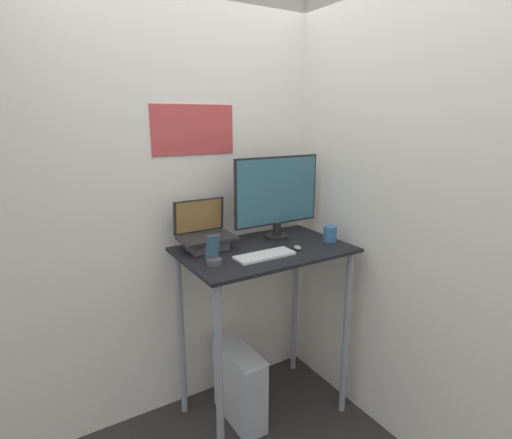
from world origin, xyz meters
TOP-DOWN VIEW (x-y plane):
  - wall_back at (-0.00, 0.71)m, footprint 6.00×0.06m
  - wall_side_right at (0.57, 0.00)m, footprint 0.05×6.00m
  - desk at (0.00, 0.31)m, footprint 0.97×0.63m
  - laptop at (-0.29, 0.48)m, footprint 0.32×0.22m
  - monitor at (0.18, 0.45)m, footprint 0.60×0.15m
  - keyboard at (-0.08, 0.19)m, footprint 0.34×0.13m
  - mouse at (0.15, 0.19)m, footprint 0.03×0.06m
  - cell_phone at (-0.36, 0.24)m, footprint 0.08×0.08m
  - computer_tower at (-0.16, 0.33)m, footprint 0.16×0.41m
  - mug at (0.42, 0.22)m, footprint 0.08×0.08m

SIDE VIEW (x-z plane):
  - computer_tower at x=-0.16m, z-range 0.00..0.48m
  - desk at x=0.00m, z-range 0.34..1.45m
  - keyboard at x=-0.08m, z-range 1.11..1.12m
  - mouse at x=0.15m, z-range 1.11..1.13m
  - cell_phone at x=-0.36m, z-range 1.07..1.23m
  - mug at x=0.42m, z-range 1.11..1.20m
  - laptop at x=-0.29m, z-range 1.04..1.32m
  - wall_side_right at x=0.57m, z-range 0.00..2.60m
  - wall_back at x=0.00m, z-range 0.00..2.60m
  - monitor at x=0.18m, z-range 1.12..1.63m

